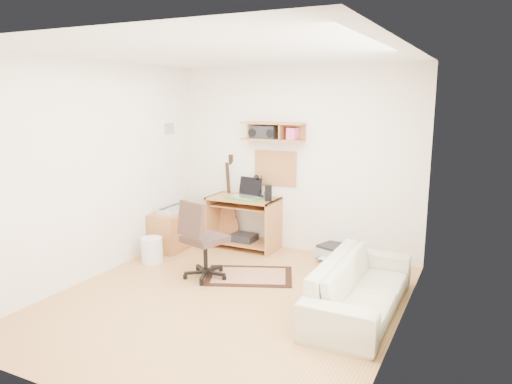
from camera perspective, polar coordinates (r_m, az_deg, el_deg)
The scene contains 22 objects.
floor at distance 5.38m, azimuth -3.63°, elevation -12.72°, with size 3.60×4.00×0.01m, color tan.
ceiling at distance 4.93m, azimuth -4.03°, elevation 16.20°, with size 3.60×4.00×0.01m, color white.
back_wall at distance 6.78m, azimuth 4.74°, elevation 3.80°, with size 3.60×0.01×2.60m, color white.
left_wall at distance 6.09m, azimuth -18.68°, elevation 2.39°, with size 0.01×4.00×2.60m, color white.
right_wall at distance 4.39m, azimuth 17.04°, elevation -0.82°, with size 0.01×4.00×2.60m, color white.
wall_shelf at distance 6.73m, azimuth 1.99°, elevation 7.21°, with size 0.90×0.25×0.26m, color #BA7841.
cork_board at distance 6.89m, azimuth 2.32°, elevation 2.86°, with size 0.64×0.03×0.49m, color tan.
wall_photo at distance 7.17m, azimuth -10.27°, elevation 7.45°, with size 0.02×0.20×0.15m, color #4C8CBF.
desk at distance 6.99m, azimuth -1.49°, elevation -3.66°, with size 1.00×0.55×0.75m, color #BA7841, non-canonical shape.
laptop at distance 6.84m, azimuth -1.31°, elevation 0.47°, with size 0.38×0.38×0.29m, color silver, non-canonical shape.
speaker at distance 6.66m, azimuth 1.48°, elevation -0.13°, with size 0.10×0.10×0.22m, color black.
desk_lamp at distance 6.90m, azimuth 0.63°, elevation 0.72°, with size 0.11×0.11×0.33m, color black, non-canonical shape.
pencil_cup at distance 6.85m, azimuth 1.20°, elevation -0.37°, with size 0.06×0.06×0.09m, color #314D94.
boombox at distance 6.79m, azimuth 0.92°, elevation 7.08°, with size 0.38×0.17×0.19m, color black.
rug at distance 6.00m, azimuth -0.83°, elevation -9.93°, with size 1.05×0.70×0.01m, color #D1B68C.
task_chair at distance 5.84m, azimuth -6.07°, elevation -5.56°, with size 0.51×0.51×0.99m, color #3A2822, non-canonical shape.
cabinet at distance 7.16m, azimuth -9.30°, elevation -4.29°, with size 0.40×0.90×0.55m, color #BA7841.
music_keyboard at distance 7.08m, azimuth -9.38°, elevation -1.90°, with size 0.22×0.70×0.06m, color #B2B5BA.
guitar at distance 7.20m, azimuth -3.48°, elevation -0.83°, with size 0.36×0.22×1.33m, color #A96034, non-canonical shape.
waste_basket at distance 6.59m, azimuth -12.28°, elevation -6.75°, with size 0.28×0.28×0.34m, color white.
printer at distance 6.64m, azimuth 9.69°, elevation -7.25°, with size 0.49×0.38×0.19m, color #A5A8AA.
sofa at distance 5.09m, azimuth 12.36°, elevation -9.90°, with size 1.87×0.55×0.73m, color beige.
Camera 1 is at (2.48, -4.24, 2.19)m, focal length 33.60 mm.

